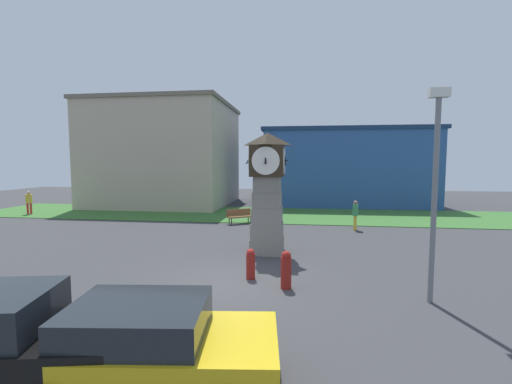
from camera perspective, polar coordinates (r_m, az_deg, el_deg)
ground_plane at (r=11.25m, az=-4.05°, el=-14.67°), size 76.93×76.93×0.00m
clock_tower at (r=14.17m, az=1.91°, el=0.14°), size 1.77×1.79×4.99m
bollard_near_tower at (r=10.53m, az=5.03°, el=-12.72°), size 0.32×0.32×1.15m
bollard_mid_row at (r=11.34m, az=-0.90°, el=-11.84°), size 0.29×0.29×0.99m
car_by_building at (r=6.50m, az=-16.99°, el=-23.06°), size 4.22×2.35×1.44m
bench at (r=21.24m, az=-2.77°, el=-3.90°), size 1.63×1.31×0.90m
pedestrian_near_bench at (r=29.79m, az=-33.63°, el=-1.30°), size 0.47×0.43×1.71m
pedestrian_crossing_lot at (r=19.95m, az=16.22°, el=-3.43°), size 0.35×0.45×1.66m
street_lamp_far_side at (r=10.14m, az=27.71°, el=1.85°), size 0.50×0.24×5.68m
warehouse_blue_far at (r=32.40m, az=-14.73°, el=6.05°), size 11.83×10.91×9.02m
storefront_low_left at (r=32.68m, az=14.54°, el=4.03°), size 14.80×9.09×6.72m
grass_verge_far at (r=24.79m, az=4.97°, el=-3.83°), size 46.16×7.52×0.04m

